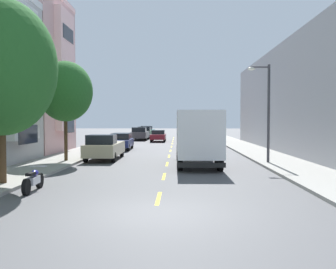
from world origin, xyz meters
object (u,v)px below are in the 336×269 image
at_px(street_tree_nearest, 1,67).
at_px(parked_pickup_champagne, 104,148).
at_px(parked_pickup_forest, 145,133).
at_px(street_tree_second, 65,91).
at_px(street_lamp, 266,105).
at_px(parked_wagon_navy, 121,141).
at_px(parked_motorcycle, 33,181).
at_px(parked_pickup_charcoal, 140,134).
at_px(parked_pickup_teal, 147,131).
at_px(delivery_box_truck, 197,134).
at_px(parked_hatchback_orange, 207,136).
at_px(moving_burgundy_sedan, 158,136).

xyz_separation_m(street_tree_nearest, parked_pickup_champagne, (2.10, 10.23, -3.96)).
bearing_deg(parked_pickup_forest, street_tree_second, -93.82).
bearing_deg(street_lamp, street_tree_nearest, -147.59).
relative_size(parked_pickup_forest, parked_wagon_navy, 1.12).
bearing_deg(parked_motorcycle, parked_pickup_forest, 89.33).
bearing_deg(parked_pickup_charcoal, parked_pickup_champagne, -89.77).
bearing_deg(parked_pickup_teal, parked_motorcycle, -90.40).
bearing_deg(parked_pickup_teal, street_tree_nearest, -92.42).
bearing_deg(parked_wagon_navy, street_tree_nearest, -95.88).
xyz_separation_m(parked_pickup_forest, parked_wagon_navy, (-0.20, -21.74, -0.02)).
relative_size(delivery_box_truck, parked_pickup_forest, 1.45).
relative_size(parked_pickup_charcoal, parked_hatchback_orange, 1.33).
bearing_deg(street_tree_second, delivery_box_truck, -7.92).
bearing_deg(parked_pickup_champagne, street_tree_nearest, -101.62).
xyz_separation_m(street_tree_nearest, parked_motorcycle, (1.65, -1.06, -4.38)).
bearing_deg(parked_hatchback_orange, street_tree_second, -115.48).
bearing_deg(parked_wagon_navy, parked_motorcycle, -90.83).
bearing_deg(parked_motorcycle, street_tree_second, 99.77).
xyz_separation_m(parked_wagon_navy, moving_burgundy_sedan, (2.66, 12.89, -0.05)).
bearing_deg(parked_pickup_champagne, parked_motorcycle, -92.30).
bearing_deg(delivery_box_truck, parked_motorcycle, -127.83).
bearing_deg(parked_motorcycle, delivery_box_truck, 52.17).
xyz_separation_m(parked_pickup_champagne, moving_burgundy_sedan, (2.50, 21.50, -0.08)).
xyz_separation_m(parked_pickup_forest, parked_pickup_champagne, (-0.04, -30.36, 0.00)).
distance_m(parked_hatchback_orange, moving_burgundy_sedan, 6.08).
bearing_deg(moving_burgundy_sedan, parked_motorcycle, -95.14).
bearing_deg(moving_burgundy_sedan, parked_pickup_charcoal, 128.55).
distance_m(street_tree_second, street_lamp, 12.38).
height_order(parked_hatchback_orange, parked_pickup_champagne, parked_pickup_champagne).
relative_size(street_tree_second, street_lamp, 1.06).
bearing_deg(delivery_box_truck, parked_pickup_champagne, 154.91).
distance_m(parked_hatchback_orange, parked_motorcycle, 33.08).
relative_size(delivery_box_truck, parked_pickup_charcoal, 1.44).
xyz_separation_m(parked_pickup_teal, parked_motorcycle, (-0.34, -47.95, -0.42)).
relative_size(street_tree_nearest, parked_motorcycle, 3.60).
distance_m(parked_pickup_teal, parked_motorcycle, 47.96).
distance_m(parked_pickup_champagne, parked_motorcycle, 11.31).
relative_size(street_lamp, parked_pickup_champagne, 1.10).
bearing_deg(street_tree_nearest, street_lamp, 32.41).
distance_m(delivery_box_truck, parked_pickup_teal, 40.01).
bearing_deg(street_tree_second, parked_hatchback_orange, 64.52).
distance_m(street_lamp, moving_burgundy_sedan, 25.28).
distance_m(parked_pickup_charcoal, moving_burgundy_sedan, 4.17).
distance_m(street_lamp, parked_pickup_teal, 40.51).
distance_m(street_lamp, delivery_box_truck, 4.50).
bearing_deg(parked_pickup_champagne, parked_wagon_navy, 91.09).
height_order(parked_hatchback_orange, parked_wagon_navy, same).
relative_size(street_lamp, parked_pickup_forest, 1.10).
xyz_separation_m(street_lamp, parked_pickup_champagne, (-10.22, 2.40, -2.76)).
xyz_separation_m(street_tree_second, moving_burgundy_sedan, (4.60, 23.21, -3.72)).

